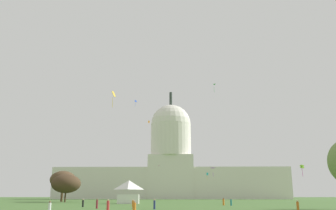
{
  "coord_description": "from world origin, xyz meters",
  "views": [
    {
      "loc": [
        0.74,
        -34.69,
        2.32
      ],
      "look_at": [
        -2.91,
        89.99,
        33.7
      ],
      "focal_mm": 38.36,
      "sensor_mm": 36.0,
      "label": 1
    }
  ],
  "objects_px": {
    "tree_west_near": "(66,184)",
    "kite_lime_low": "(302,167)",
    "person_orange_aisle_center": "(134,208)",
    "person_maroon_back_left": "(97,204)",
    "tree_west_far": "(63,180)",
    "person_orange_front_left": "(224,202)",
    "person_navy_mid_left": "(154,204)",
    "kite_cyan_low": "(207,174)",
    "capitol_building": "(171,167)",
    "person_orange_edge_east": "(133,203)",
    "person_white_lawn_far_left": "(50,208)",
    "person_red_back_center": "(108,206)",
    "kite_violet_low": "(214,169)",
    "person_black_lawn_far_right": "(83,203)",
    "person_teal_back_right": "(231,202)",
    "kite_gold_mid": "(114,95)",
    "kite_blue_high": "(136,102)",
    "kite_orange_high": "(149,122)",
    "kite_green_high": "(213,85)",
    "person_orange_front_center": "(298,206)",
    "event_tent": "(129,192)",
    "kite_magenta_low": "(160,166)"
  },
  "relations": [
    {
      "from": "person_black_lawn_far_right",
      "to": "kite_orange_high",
      "type": "bearing_deg",
      "value": 141.77
    },
    {
      "from": "person_orange_front_left",
      "to": "kite_lime_low",
      "type": "distance_m",
      "value": 19.45
    },
    {
      "from": "person_orange_edge_east",
      "to": "kite_lime_low",
      "type": "bearing_deg",
      "value": -38.3
    },
    {
      "from": "person_teal_back_right",
      "to": "kite_green_high",
      "type": "height_order",
      "value": "kite_green_high"
    },
    {
      "from": "capitol_building",
      "to": "person_maroon_back_left",
      "type": "xyz_separation_m",
      "value": [
        -9.79,
        -158.33,
        -18.42
      ]
    },
    {
      "from": "person_black_lawn_far_right",
      "to": "person_red_back_center",
      "type": "xyz_separation_m",
      "value": [
        8.23,
        -16.58,
        0.02
      ]
    },
    {
      "from": "tree_west_near",
      "to": "kite_blue_high",
      "type": "height_order",
      "value": "kite_blue_high"
    },
    {
      "from": "capitol_building",
      "to": "person_orange_front_left",
      "type": "xyz_separation_m",
      "value": [
        15.16,
        -137.14,
        -18.46
      ]
    },
    {
      "from": "capitol_building",
      "to": "tree_west_near",
      "type": "bearing_deg",
      "value": -107.76
    },
    {
      "from": "tree_west_near",
      "to": "person_black_lawn_far_right",
      "type": "xyz_separation_m",
      "value": [
        18.41,
        -47.52,
        -5.29
      ]
    },
    {
      "from": "tree_west_near",
      "to": "person_navy_mid_left",
      "type": "bearing_deg",
      "value": -60.13
    },
    {
      "from": "tree_west_far",
      "to": "person_orange_edge_east",
      "type": "xyz_separation_m",
      "value": [
        33.27,
        -57.43,
        -7.15
      ]
    },
    {
      "from": "person_navy_mid_left",
      "to": "person_orange_front_left",
      "type": "distance_m",
      "value": 27.8
    },
    {
      "from": "person_orange_front_center",
      "to": "person_maroon_back_left",
      "type": "xyz_separation_m",
      "value": [
        -33.73,
        4.94,
        0.12
      ]
    },
    {
      "from": "event_tent",
      "to": "kite_magenta_low",
      "type": "xyz_separation_m",
      "value": [
        5.27,
        67.45,
        12.41
      ]
    },
    {
      "from": "kite_orange_high",
      "to": "kite_lime_low",
      "type": "xyz_separation_m",
      "value": [
        43.43,
        -106.94,
        -32.05
      ]
    },
    {
      "from": "person_orange_edge_east",
      "to": "kite_orange_high",
      "type": "relative_size",
      "value": 0.58
    },
    {
      "from": "person_orange_front_left",
      "to": "tree_west_far",
      "type": "bearing_deg",
      "value": 139.57
    },
    {
      "from": "tree_west_far",
      "to": "person_red_back_center",
      "type": "xyz_separation_m",
      "value": [
        31.77,
        -76.56,
        -7.03
      ]
    },
    {
      "from": "kite_orange_high",
      "to": "kite_blue_high",
      "type": "height_order",
      "value": "kite_blue_high"
    },
    {
      "from": "kite_cyan_low",
      "to": "person_maroon_back_left",
      "type": "bearing_deg",
      "value": -44.98
    },
    {
      "from": "person_orange_edge_east",
      "to": "kite_violet_low",
      "type": "xyz_separation_m",
      "value": [
        19.9,
        31.18,
        9.01
      ]
    },
    {
      "from": "kite_cyan_low",
      "to": "capitol_building",
      "type": "bearing_deg",
      "value": 167.49
    },
    {
      "from": "person_orange_edge_east",
      "to": "person_white_lawn_far_left",
      "type": "bearing_deg",
      "value": -149.65
    },
    {
      "from": "person_orange_front_center",
      "to": "event_tent",
      "type": "bearing_deg",
      "value": -34.12
    },
    {
      "from": "kite_blue_high",
      "to": "person_red_back_center",
      "type": "bearing_deg",
      "value": -73.04
    },
    {
      "from": "person_navy_mid_left",
      "to": "kite_orange_high",
      "type": "xyz_separation_m",
      "value": [
        -11.67,
        125.79,
        39.73
      ]
    },
    {
      "from": "person_navy_mid_left",
      "to": "tree_west_near",
      "type": "bearing_deg",
      "value": -34.5
    },
    {
      "from": "person_orange_edge_east",
      "to": "tree_west_near",
      "type": "bearing_deg",
      "value": 75.23
    },
    {
      "from": "capitol_building",
      "to": "kite_blue_high",
      "type": "relative_size",
      "value": 44.67
    },
    {
      "from": "person_orange_aisle_center",
      "to": "kite_gold_mid",
      "type": "relative_size",
      "value": 0.48
    },
    {
      "from": "kite_lime_low",
      "to": "kite_green_high",
      "type": "xyz_separation_m",
      "value": [
        -15.22,
        38.76,
        31.3
      ]
    },
    {
      "from": "person_white_lawn_far_left",
      "to": "kite_magenta_low",
      "type": "height_order",
      "value": "kite_magenta_low"
    },
    {
      "from": "capitol_building",
      "to": "tree_west_near",
      "type": "distance_m",
      "value": 108.5
    },
    {
      "from": "person_orange_edge_east",
      "to": "person_black_lawn_far_right",
      "type": "xyz_separation_m",
      "value": [
        -9.73,
        -2.56,
        0.1
      ]
    },
    {
      "from": "person_red_back_center",
      "to": "person_orange_front_left",
      "type": "relative_size",
      "value": 0.98
    },
    {
      "from": "kite_cyan_low",
      "to": "kite_violet_low",
      "type": "relative_size",
      "value": 1.39
    },
    {
      "from": "kite_orange_high",
      "to": "kite_cyan_low",
      "type": "bearing_deg",
      "value": -30.63
    },
    {
      "from": "kite_green_high",
      "to": "person_orange_edge_east",
      "type": "bearing_deg",
      "value": -39.0
    },
    {
      "from": "kite_cyan_low",
      "to": "person_orange_aisle_center",
      "type": "bearing_deg",
      "value": -38.47
    },
    {
      "from": "kite_cyan_low",
      "to": "kite_lime_low",
      "type": "bearing_deg",
      "value": -19.83
    },
    {
      "from": "tree_west_near",
      "to": "kite_lime_low",
      "type": "xyz_separation_m",
      "value": [
        65.22,
        -39.41,
        2.44
      ]
    },
    {
      "from": "person_red_back_center",
      "to": "person_orange_aisle_center",
      "type": "bearing_deg",
      "value": 29.29
    },
    {
      "from": "person_black_lawn_far_right",
      "to": "person_teal_back_right",
      "type": "distance_m",
      "value": 32.79
    },
    {
      "from": "person_orange_aisle_center",
      "to": "person_maroon_back_left",
      "type": "height_order",
      "value": "person_maroon_back_left"
    },
    {
      "from": "kite_violet_low",
      "to": "person_orange_edge_east",
      "type": "bearing_deg",
      "value": 86.4
    },
    {
      "from": "person_black_lawn_far_right",
      "to": "kite_lime_low",
      "type": "relative_size",
      "value": 0.62
    },
    {
      "from": "person_teal_back_right",
      "to": "kite_green_high",
      "type": "distance_m",
      "value": 53.26
    },
    {
      "from": "person_orange_aisle_center",
      "to": "kite_green_high",
      "type": "xyz_separation_m",
      "value": [
        17.96,
        74.38,
        39.02
      ]
    },
    {
      "from": "tree_west_far",
      "to": "person_orange_front_left",
      "type": "height_order",
      "value": "tree_west_far"
    }
  ]
}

